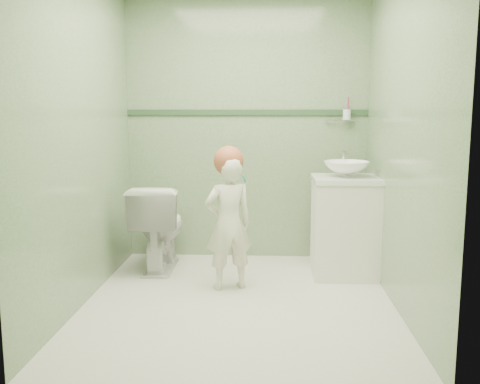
{
  "coord_description": "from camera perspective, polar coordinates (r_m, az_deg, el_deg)",
  "views": [
    {
      "loc": [
        0.21,
        -3.67,
        1.36
      ],
      "look_at": [
        0.0,
        0.15,
        0.78
      ],
      "focal_mm": 39.94,
      "sensor_mm": 36.0,
      "label": 1
    }
  ],
  "objects": [
    {
      "name": "ground",
      "position": [
        3.93,
        -0.12,
        -11.66
      ],
      "size": [
        2.5,
        2.5,
        0.0
      ],
      "primitive_type": "plane",
      "color": "beige",
      "rests_on": "ground"
    },
    {
      "name": "toilet",
      "position": [
        4.68,
        -8.66,
        -3.66
      ],
      "size": [
        0.43,
        0.74,
        0.75
      ],
      "primitive_type": "imported",
      "rotation": [
        0.0,
        0.0,
        3.16
      ],
      "color": "white",
      "rests_on": "ground"
    },
    {
      "name": "hair_cap",
      "position": [
        4.03,
        -1.23,
        3.34
      ],
      "size": [
        0.23,
        0.23,
        0.23
      ],
      "primitive_type": "sphere",
      "color": "#A75333",
      "rests_on": "toddler"
    },
    {
      "name": "toddler",
      "position": [
        4.08,
        -1.23,
        -3.39
      ],
      "size": [
        0.44,
        0.37,
        1.02
      ],
      "primitive_type": "imported",
      "rotation": [
        0.0,
        0.0,
        3.52
      ],
      "color": "silver",
      "rests_on": "ground"
    },
    {
      "name": "counter",
      "position": [
        4.45,
        11.25,
        1.36
      ],
      "size": [
        0.54,
        0.52,
        0.04
      ],
      "primitive_type": "cube",
      "color": "white",
      "rests_on": "vanity"
    },
    {
      "name": "teal_toothbrush",
      "position": [
        3.92,
        0.32,
        1.42
      ],
      "size": [
        0.1,
        0.14,
        0.08
      ],
      "color": "#107C67",
      "rests_on": "toddler"
    },
    {
      "name": "vanity",
      "position": [
        4.52,
        11.09,
        -3.8
      ],
      "size": [
        0.52,
        0.5,
        0.8
      ],
      "primitive_type": "cube",
      "color": "white",
      "rests_on": "ground"
    },
    {
      "name": "basin",
      "position": [
        4.45,
        11.28,
        2.43
      ],
      "size": [
        0.37,
        0.37,
        0.13
      ],
      "primitive_type": "imported",
      "color": "white",
      "rests_on": "counter"
    },
    {
      "name": "trim_stripe",
      "position": [
        4.92,
        0.7,
        8.51
      ],
      "size": [
        2.2,
        0.02,
        0.05
      ],
      "primitive_type": "cube",
      "color": "#2D4B2D",
      "rests_on": "room_shell"
    },
    {
      "name": "cup_holder",
      "position": [
        4.91,
        11.25,
        8.09
      ],
      "size": [
        0.26,
        0.07,
        0.21
      ],
      "color": "silver",
      "rests_on": "room_shell"
    },
    {
      "name": "faucet",
      "position": [
        4.62,
        10.99,
        3.67
      ],
      "size": [
        0.03,
        0.13,
        0.18
      ],
      "color": "silver",
      "rests_on": "counter"
    },
    {
      "name": "room_shell",
      "position": [
        3.68,
        -0.13,
        6.12
      ],
      "size": [
        2.5,
        2.54,
        2.4
      ],
      "color": "gray",
      "rests_on": "ground"
    }
  ]
}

